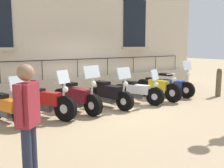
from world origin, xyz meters
The scene contains 11 objects.
ground_plane centered at (0.00, 0.00, 0.00)m, with size 60.00×60.00×0.00m, color tan.
building_facade centered at (-2.49, 0.00, 3.05)m, with size 0.82×13.63×6.32m.
motorcycle_orange centered at (-0.01, -3.15, 0.41)m, with size 1.83×0.72×1.30m.
motorcycle_red centered at (0.02, -2.14, 0.45)m, with size 2.00×1.03×1.38m.
motorcycle_maroon centered at (-0.05, -1.13, 0.45)m, with size 2.12×0.81×1.46m.
motorcycle_black centered at (0.11, 0.00, 0.44)m, with size 1.89×0.79×1.36m.
motorcycle_white centered at (0.15, 1.16, 0.40)m, with size 1.92×0.97×1.23m.
motorcycle_yellow centered at (0.09, 2.23, 0.43)m, with size 2.17×0.53×1.04m.
motorcycle_blue centered at (0.00, 3.17, 0.45)m, with size 1.96×0.72×1.45m.
bollard centered at (1.11, 4.62, 0.57)m, with size 0.21×0.21×1.13m.
pedestrian_walking centered at (3.21, -3.62, 1.01)m, with size 0.41×0.41×1.77m.
Camera 1 is at (6.78, -4.68, 2.02)m, focal length 40.71 mm.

